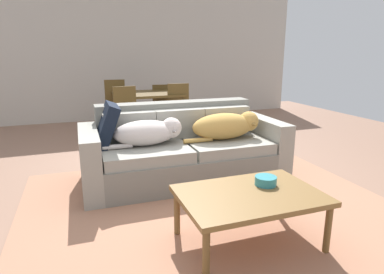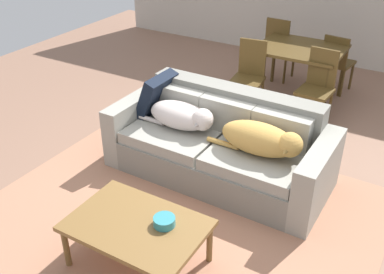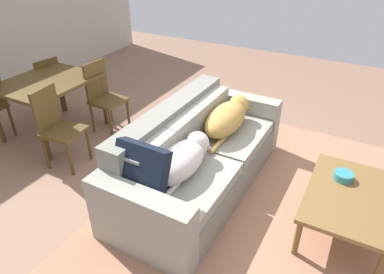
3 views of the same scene
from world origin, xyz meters
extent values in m
plane|color=#8E6752|center=(0.00, 0.00, 0.00)|extent=(10.00, 10.00, 0.00)
cube|color=#B0775A|center=(-0.01, -0.83, 0.01)|extent=(3.54, 3.09, 0.01)
cube|color=gray|center=(-0.01, 0.02, 0.17)|extent=(1.90, 1.00, 0.34)
cube|color=#9A998D|center=(-0.48, 0.02, 0.41)|extent=(0.93, 0.95, 0.12)
cube|color=#9A998D|center=(0.46, 0.01, 0.41)|extent=(0.93, 0.95, 0.12)
cube|color=gray|center=(-0.01, 0.38, 0.67)|extent=(1.89, 0.27, 0.40)
cube|color=#9A998D|center=(-0.59, 0.20, 0.64)|extent=(0.58, 0.17, 0.33)
cube|color=#9A998D|center=(-0.01, 0.19, 0.64)|extent=(0.58, 0.17, 0.33)
cube|color=#9A998D|center=(0.58, 0.19, 0.64)|extent=(0.58, 0.17, 0.33)
cube|color=#9A998D|center=(-1.05, 0.03, 0.33)|extent=(0.21, 0.98, 0.66)
cube|color=#9A998D|center=(1.03, 0.00, 0.33)|extent=(0.21, 0.98, 0.66)
ellipsoid|color=silver|center=(-0.47, 0.00, 0.60)|extent=(0.69, 0.36, 0.27)
sphere|color=silver|center=(-0.17, -0.03, 0.64)|extent=(0.23, 0.23, 0.23)
cone|color=#A89C96|center=(-0.18, -0.13, 0.63)|extent=(0.10, 0.13, 0.10)
cylinder|color=silver|center=(-0.77, -0.07, 0.50)|extent=(0.31, 0.05, 0.05)
ellipsoid|color=gold|center=(0.44, -0.05, 0.62)|extent=(0.75, 0.36, 0.30)
sphere|color=gold|center=(0.76, -0.08, 0.66)|extent=(0.23, 0.23, 0.23)
cone|color=olive|center=(0.76, -0.18, 0.65)|extent=(0.11, 0.13, 0.10)
cylinder|color=gold|center=(0.11, -0.12, 0.50)|extent=(0.34, 0.05, 0.05)
cube|color=black|center=(-0.85, 0.15, 0.68)|extent=(0.30, 0.48, 0.49)
cube|color=brown|center=(0.03, -1.43, 0.41)|extent=(1.06, 0.72, 0.04)
cylinder|color=brown|center=(-0.45, -1.74, 0.19)|extent=(0.05, 0.05, 0.39)
cylinder|color=brown|center=(-0.45, -1.12, 0.19)|extent=(0.05, 0.05, 0.39)
cylinder|color=brown|center=(0.51, -1.12, 0.19)|extent=(0.05, 0.05, 0.39)
cylinder|color=teal|center=(0.22, -1.33, 0.46)|extent=(0.17, 0.17, 0.07)
cube|color=#513B1A|center=(0.06, 2.25, 0.74)|extent=(1.13, 0.95, 0.04)
cylinder|color=#443216|center=(-0.45, 1.83, 0.36)|extent=(0.05, 0.05, 0.72)
cylinder|color=#443216|center=(0.57, 1.83, 0.36)|extent=(0.05, 0.05, 0.72)
cylinder|color=#443216|center=(0.57, 2.68, 0.36)|extent=(0.05, 0.05, 0.72)
cube|color=#513B1A|center=(-0.39, 1.56, 0.44)|extent=(0.45, 0.45, 0.04)
cube|color=#513B1A|center=(-0.41, 1.74, 0.70)|extent=(0.36, 0.08, 0.48)
cylinder|color=#483517|center=(-0.54, 1.37, 0.21)|extent=(0.04, 0.04, 0.42)
cylinder|color=#483517|center=(-0.20, 1.41, 0.21)|extent=(0.04, 0.04, 0.42)
cylinder|color=#483517|center=(-0.58, 1.71, 0.21)|extent=(0.04, 0.04, 0.42)
cylinder|color=#483517|center=(-0.24, 1.75, 0.21)|extent=(0.04, 0.04, 0.42)
cube|color=#513B1A|center=(0.48, 1.65, 0.44)|extent=(0.43, 0.43, 0.04)
cube|color=#513B1A|center=(0.49, 1.83, 0.70)|extent=(0.36, 0.06, 0.49)
cylinder|color=#483517|center=(0.30, 1.49, 0.21)|extent=(0.04, 0.04, 0.42)
cylinder|color=#483517|center=(0.64, 1.47, 0.21)|extent=(0.04, 0.04, 0.42)
cylinder|color=#483517|center=(0.32, 1.83, 0.21)|extent=(0.04, 0.04, 0.42)
cylinder|color=#483517|center=(0.66, 1.81, 0.21)|extent=(0.04, 0.04, 0.42)
cylinder|color=#483517|center=(-0.27, 2.69, 0.22)|extent=(0.04, 0.04, 0.43)
cube|color=#513B1A|center=(0.46, 2.85, 0.42)|extent=(0.45, 0.45, 0.04)
cube|color=#513B1A|center=(0.43, 2.67, 0.65)|extent=(0.36, 0.09, 0.41)
cylinder|color=#483517|center=(0.65, 2.99, 0.20)|extent=(0.04, 0.04, 0.40)
cylinder|color=#483517|center=(0.32, 3.04, 0.20)|extent=(0.04, 0.04, 0.40)
cylinder|color=#483517|center=(0.60, 2.65, 0.20)|extent=(0.04, 0.04, 0.40)
cylinder|color=#483517|center=(0.27, 2.70, 0.20)|extent=(0.04, 0.04, 0.40)
camera|label=1|loc=(-1.17, -3.45, 1.45)|focal=30.98mm
camera|label=2|loc=(1.75, -3.50, 2.75)|focal=41.94mm
camera|label=3|loc=(-2.62, -1.29, 2.38)|focal=31.96mm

